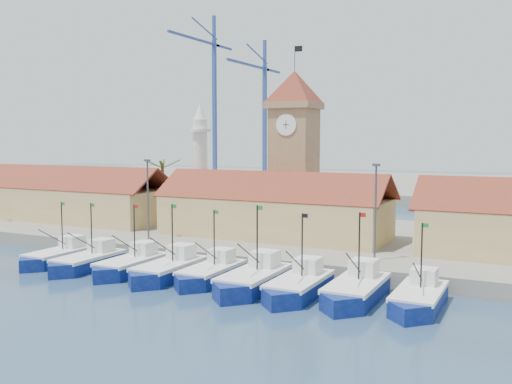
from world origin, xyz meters
The scene contains 20 objects.
ground centered at (0.00, 0.00, 0.00)m, with size 400.00×400.00×0.00m, color navy.
quay centered at (0.00, 24.00, 0.75)m, with size 140.00×32.00×1.50m, color gray.
terminal centered at (0.00, 110.00, 1.00)m, with size 240.00×80.00×2.00m, color gray.
boat_0 centered at (-16.44, 2.56, 0.69)m, with size 3.23×8.85×6.69m.
boat_1 centered at (-11.98, 1.99, 0.71)m, with size 3.31×9.06×6.86m.
boat_2 centered at (-7.10, 2.51, 0.72)m, with size 3.34×9.16×6.93m.
boat_3 centered at (-2.63, 2.35, 0.75)m, with size 3.48×9.54×7.22m.
boat_4 centered at (1.43, 3.09, 0.70)m, with size 3.28×8.98×6.80m.
boat_5 centered at (6.12, 2.28, 0.78)m, with size 3.65×10.01×7.57m.
boat_6 centered at (10.27, 2.26, 0.74)m, with size 3.43×9.41×7.12m.
boat_7 centered at (14.83, 3.01, 0.76)m, with size 3.56×9.75×7.38m.
boat_8 centered at (19.68, 3.13, 0.70)m, with size 3.29×9.00×6.81m.
hall_left centered at (-32.00, 20.00, 3.99)m, with size 31.20×10.13×7.61m.
hall_center centered at (0.00, 20.00, 3.99)m, with size 27.04×10.13×7.61m.
clock_tower centered at (0.00, 26.00, 11.96)m, with size 5.80×5.80×22.70m.
minaret centered at (-15.00, 28.00, 9.73)m, with size 3.00×3.00×16.30m.
palm_tree centered at (-20.00, 26.00, 6.25)m, with size 5.60×5.03×8.39m.
lamp_posts centered at (0.50, 12.00, 6.48)m, with size 80.70×0.25×9.03m.
crane_blue_far centered at (-56.27, 100.72, 27.26)m, with size 1.00×32.38×45.59m.
crane_blue_near centered at (-43.26, 106.65, 23.42)m, with size 1.00×31.65×38.75m.
Camera 1 is at (27.36, -39.84, 12.69)m, focal length 40.00 mm.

